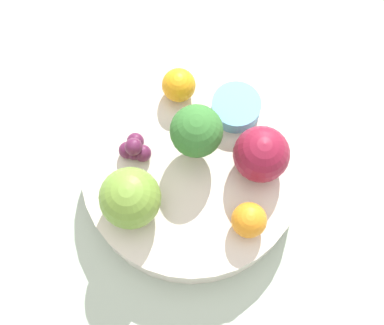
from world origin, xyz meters
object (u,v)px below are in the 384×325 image
at_px(orange_front, 249,220).
at_px(orange_back, 179,85).
at_px(apple_red, 130,198).
at_px(grape_cluster, 135,147).
at_px(broccoli, 192,131).
at_px(small_cup, 236,107).
at_px(apple_green, 261,154).
at_px(bowl, 192,173).

bearing_deg(orange_front, orange_back, 127.14).
relative_size(apple_red, grape_cluster, 1.76).
bearing_deg(orange_back, apple_red, -97.87).
relative_size(broccoli, apple_red, 1.14).
relative_size(orange_back, small_cup, 0.69).
bearing_deg(orange_back, small_cup, -8.16).
bearing_deg(apple_green, orange_front, -90.03).
bearing_deg(broccoli, grape_cluster, -162.09).
relative_size(broccoli, orange_back, 1.91).
bearing_deg(apple_red, orange_back, 82.13).
bearing_deg(small_cup, apple_red, -123.47).
height_order(grape_cluster, small_cup, grape_cluster).
relative_size(apple_red, small_cup, 1.16).
bearing_deg(orange_back, bowl, -68.79).
bearing_deg(small_cup, bowl, -115.17).
height_order(bowl, grape_cluster, grape_cluster).
distance_m(apple_green, grape_cluster, 0.13).
bearing_deg(apple_green, broccoli, 175.56).
bearing_deg(grape_cluster, small_cup, 35.50).
xyz_separation_m(apple_green, grape_cluster, (-0.12, -0.01, -0.02)).
distance_m(apple_red, orange_front, 0.11).
height_order(apple_red, orange_front, apple_red).
xyz_separation_m(bowl, apple_green, (0.07, 0.02, 0.05)).
xyz_separation_m(broccoli, orange_back, (-0.03, 0.06, -0.02)).
relative_size(apple_green, orange_back, 1.57).
bearing_deg(orange_back, apple_green, -32.97).
height_order(broccoli, small_cup, broccoli).
xyz_separation_m(bowl, apple_red, (-0.05, -0.05, 0.05)).
bearing_deg(broccoli, orange_back, 114.65).
height_order(apple_red, small_cup, apple_red).
bearing_deg(apple_green, orange_back, 147.03).
relative_size(bowl, apple_green, 4.08).
relative_size(apple_green, small_cup, 1.09).
bearing_deg(broccoli, apple_green, -4.44).
bearing_deg(apple_red, apple_green, 31.28).
xyz_separation_m(bowl, small_cup, (0.03, 0.07, 0.03)).
height_order(apple_green, small_cup, apple_green).
height_order(bowl, apple_green, apple_green).
bearing_deg(orange_front, grape_cluster, 157.48).
height_order(apple_green, grape_cluster, apple_green).
xyz_separation_m(broccoli, small_cup, (0.04, 0.05, -0.03)).
relative_size(apple_red, orange_back, 1.67).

